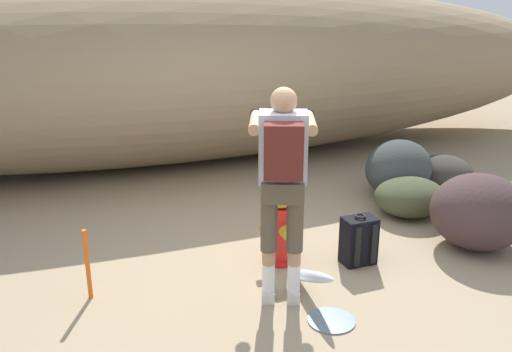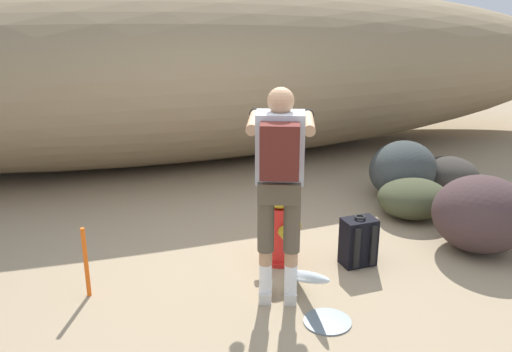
% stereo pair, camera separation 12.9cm
% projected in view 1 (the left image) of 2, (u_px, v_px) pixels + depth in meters
% --- Properties ---
extents(ground_plane, '(56.00, 56.00, 0.04)m').
position_uv_depth(ground_plane, '(271.00, 276.00, 4.93)').
color(ground_plane, '#998466').
extents(dirt_embankment, '(13.64, 3.20, 2.46)m').
position_uv_depth(dirt_embankment, '(174.00, 74.00, 7.90)').
color(dirt_embankment, '#897556').
rests_on(dirt_embankment, ground_plane).
extents(fire_hydrant, '(0.38, 0.33, 0.69)m').
position_uv_depth(fire_hydrant, '(281.00, 230.00, 5.04)').
color(fire_hydrant, red).
rests_on(fire_hydrant, ground_plane).
extents(hydrant_water_jet, '(0.36, 1.08, 0.48)m').
position_uv_depth(hydrant_water_jet, '(311.00, 282.00, 4.52)').
color(hydrant_water_jet, silver).
rests_on(hydrant_water_jet, ground_plane).
extents(utility_worker, '(0.73, 1.04, 1.71)m').
position_uv_depth(utility_worker, '(283.00, 169.00, 4.22)').
color(utility_worker, beige).
rests_on(utility_worker, ground_plane).
extents(spare_backpack, '(0.31, 0.30, 0.47)m').
position_uv_depth(spare_backpack, '(358.00, 241.00, 5.07)').
color(spare_backpack, black).
rests_on(spare_backpack, ground_plane).
extents(boulder_large, '(1.17, 1.12, 0.68)m').
position_uv_depth(boulder_large, '(399.00, 168.00, 6.68)').
color(boulder_large, '#353B3A').
rests_on(boulder_large, ground_plane).
extents(boulder_mid, '(0.96, 0.94, 0.72)m').
position_uv_depth(boulder_mid, '(479.00, 211.00, 5.34)').
color(boulder_mid, '#412F2F').
rests_on(boulder_mid, ground_plane).
extents(boulder_small, '(0.85, 0.79, 0.42)m').
position_uv_depth(boulder_small, '(410.00, 197.00, 6.14)').
color(boulder_small, '#3D4129').
rests_on(boulder_small, ground_plane).
extents(boulder_outlier, '(0.85, 0.84, 0.44)m').
position_uv_depth(boulder_outlier, '(443.00, 173.00, 6.88)').
color(boulder_outlier, '#36312B').
rests_on(boulder_outlier, ground_plane).
extents(survey_stake, '(0.04, 0.04, 0.60)m').
position_uv_depth(survey_stake, '(87.00, 265.00, 4.45)').
color(survey_stake, '#E55914').
rests_on(survey_stake, ground_plane).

